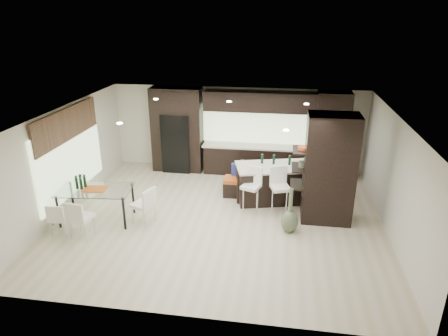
% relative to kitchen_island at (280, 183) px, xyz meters
% --- Properties ---
extents(ground, '(8.00, 8.00, 0.00)m').
position_rel_kitchen_island_xyz_m(ground, '(-1.45, -1.37, -0.50)').
color(ground, '#C3B495').
rests_on(ground, ground).
extents(back_wall, '(8.00, 0.02, 2.70)m').
position_rel_kitchen_island_xyz_m(back_wall, '(-1.45, 2.13, 0.85)').
color(back_wall, beige).
rests_on(back_wall, ground).
extents(left_wall, '(0.02, 7.00, 2.70)m').
position_rel_kitchen_island_xyz_m(left_wall, '(-5.45, -1.37, 0.85)').
color(left_wall, beige).
rests_on(left_wall, ground).
extents(right_wall, '(0.02, 7.00, 2.70)m').
position_rel_kitchen_island_xyz_m(right_wall, '(2.55, -1.37, 0.85)').
color(right_wall, beige).
rests_on(right_wall, ground).
extents(ceiling, '(8.00, 7.00, 0.02)m').
position_rel_kitchen_island_xyz_m(ceiling, '(-1.45, -1.37, 2.20)').
color(ceiling, white).
rests_on(ceiling, ground).
extents(window_left, '(0.04, 3.20, 1.90)m').
position_rel_kitchen_island_xyz_m(window_left, '(-5.41, -1.17, 0.85)').
color(window_left, '#B2D199').
rests_on(window_left, left_wall).
extents(window_back, '(3.40, 0.04, 1.20)m').
position_rel_kitchen_island_xyz_m(window_back, '(-0.85, 2.09, 1.05)').
color(window_back, '#B2D199').
rests_on(window_back, back_wall).
extents(stone_accent, '(0.08, 3.00, 0.80)m').
position_rel_kitchen_island_xyz_m(stone_accent, '(-5.38, -1.17, 1.75)').
color(stone_accent, brown).
rests_on(stone_accent, left_wall).
extents(ceiling_spots, '(4.00, 3.00, 0.02)m').
position_rel_kitchen_island_xyz_m(ceiling_spots, '(-1.45, -1.12, 2.18)').
color(ceiling_spots, white).
rests_on(ceiling_spots, ceiling).
extents(back_cabinetry, '(6.80, 0.68, 2.70)m').
position_rel_kitchen_island_xyz_m(back_cabinetry, '(-0.95, 1.80, 0.85)').
color(back_cabinetry, black).
rests_on(back_cabinetry, ground).
extents(refrigerator, '(0.90, 0.68, 1.90)m').
position_rel_kitchen_island_xyz_m(refrigerator, '(-3.35, 1.75, 0.45)').
color(refrigerator, black).
rests_on(refrigerator, ground).
extents(partition_column, '(1.20, 0.80, 2.70)m').
position_rel_kitchen_island_xyz_m(partition_column, '(1.15, -0.97, 0.85)').
color(partition_column, black).
rests_on(partition_column, ground).
extents(kitchen_island, '(2.60, 1.61, 1.01)m').
position_rel_kitchen_island_xyz_m(kitchen_island, '(0.00, 0.00, 0.00)').
color(kitchen_island, black).
rests_on(kitchen_island, ground).
extents(stool_left, '(0.55, 0.55, 0.97)m').
position_rel_kitchen_island_xyz_m(stool_left, '(-0.74, -0.83, -0.02)').
color(stool_left, white).
rests_on(stool_left, ground).
extents(stool_mid, '(0.56, 0.56, 1.00)m').
position_rel_kitchen_island_xyz_m(stool_mid, '(0.00, -0.84, -0.00)').
color(stool_mid, white).
rests_on(stool_mid, ground).
extents(stool_right, '(0.40, 0.40, 0.90)m').
position_rel_kitchen_island_xyz_m(stool_right, '(0.74, -0.82, -0.05)').
color(stool_right, white).
rests_on(stool_right, ground).
extents(bench, '(1.36, 0.53, 0.52)m').
position_rel_kitchen_island_xyz_m(bench, '(-0.90, 0.10, -0.24)').
color(bench, black).
rests_on(bench, ground).
extents(floor_vase, '(0.42, 0.42, 1.12)m').
position_rel_kitchen_island_xyz_m(floor_vase, '(0.26, -1.73, 0.06)').
color(floor_vase, '#4D5A41').
rests_on(floor_vase, ground).
extents(dining_table, '(1.85, 1.16, 0.85)m').
position_rel_kitchen_island_xyz_m(dining_table, '(-4.47, -1.87, -0.08)').
color(dining_table, white).
rests_on(dining_table, ground).
extents(chair_near, '(0.53, 0.53, 0.88)m').
position_rel_kitchen_island_xyz_m(chair_near, '(-4.47, -2.68, -0.06)').
color(chair_near, white).
rests_on(chair_near, ground).
extents(chair_far, '(0.44, 0.44, 0.76)m').
position_rel_kitchen_island_xyz_m(chair_far, '(-5.02, -2.65, -0.13)').
color(chair_far, white).
rests_on(chair_far, ground).
extents(chair_end, '(0.63, 0.63, 0.89)m').
position_rel_kitchen_island_xyz_m(chair_end, '(-3.27, -1.87, -0.06)').
color(chair_end, white).
rests_on(chair_end, ground).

